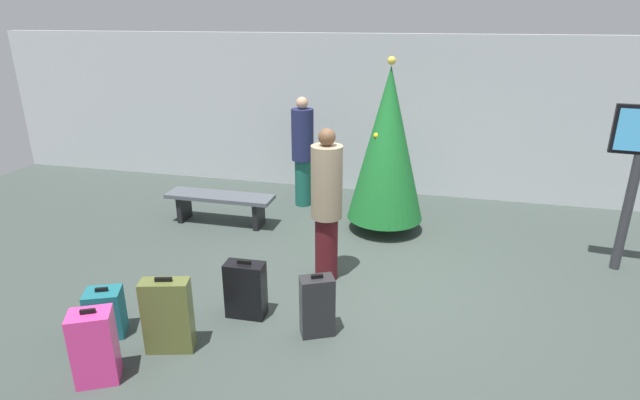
% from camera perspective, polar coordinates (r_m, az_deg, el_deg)
% --- Properties ---
extents(ground_plane, '(16.00, 16.00, 0.00)m').
position_cam_1_polar(ground_plane, '(6.21, 5.25, -9.80)').
color(ground_plane, '#38423D').
extents(back_wall, '(16.00, 0.20, 2.82)m').
position_cam_1_polar(back_wall, '(9.18, 9.11, 9.39)').
color(back_wall, '#B7BCC1').
rests_on(back_wall, ground_plane).
extents(holiday_tree, '(1.14, 1.14, 2.58)m').
position_cam_1_polar(holiday_tree, '(7.39, 7.71, 6.24)').
color(holiday_tree, '#4C3319').
rests_on(holiday_tree, ground_plane).
extents(flight_info_kiosk, '(0.71, 0.16, 2.12)m').
position_cam_1_polar(flight_info_kiosk, '(7.19, 32.48, 3.60)').
color(flight_info_kiosk, '#333338').
rests_on(flight_info_kiosk, ground_plane).
extents(waiting_bench, '(1.69, 0.44, 0.48)m').
position_cam_1_polar(waiting_bench, '(7.99, -11.30, -0.16)').
color(waiting_bench, '#4C5159').
rests_on(waiting_bench, ground_plane).
extents(traveller_0, '(0.52, 0.52, 1.91)m').
position_cam_1_polar(traveller_0, '(5.96, 0.75, -0.34)').
color(traveller_0, '#4C1419').
rests_on(traveller_0, ground_plane).
extents(traveller_1, '(0.39, 0.39, 1.87)m').
position_cam_1_polar(traveller_1, '(8.46, -1.99, 5.75)').
color(traveller_1, '#19594C').
rests_on(traveller_1, ground_plane).
extents(suitcase_0, '(0.43, 0.23, 0.67)m').
position_cam_1_polar(suitcase_0, '(5.56, -8.46, -10.06)').
color(suitcase_0, black).
rests_on(suitcase_0, ground_plane).
extents(suitcase_1, '(0.43, 0.39, 0.54)m').
position_cam_1_polar(suitcase_1, '(5.68, -23.24, -11.71)').
color(suitcase_1, '#19606B').
rests_on(suitcase_1, ground_plane).
extents(suitcase_2, '(0.44, 0.40, 0.74)m').
position_cam_1_polar(suitcase_2, '(5.03, -24.30, -15.02)').
color(suitcase_2, '#E5388C').
rests_on(suitcase_2, ground_plane).
extents(suitcase_3, '(0.49, 0.31, 0.80)m').
position_cam_1_polar(suitcase_3, '(5.17, -16.94, -12.50)').
color(suitcase_3, '#59602D').
rests_on(suitcase_3, ground_plane).
extents(suitcase_4, '(0.39, 0.33, 0.69)m').
position_cam_1_polar(suitcase_4, '(5.21, -0.34, -11.98)').
color(suitcase_4, '#232326').
rests_on(suitcase_4, ground_plane).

